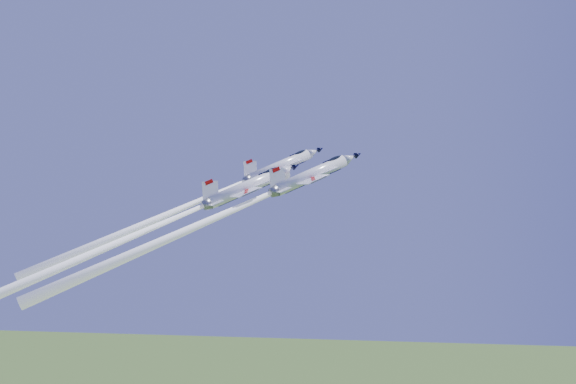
# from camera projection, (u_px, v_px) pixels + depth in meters

# --- Properties ---
(jet_lead) EXTENTS (35.23, 22.00, 38.06)m
(jet_lead) POSITION_uv_depth(u_px,v_px,m) (214.00, 219.00, 98.66)
(jet_lead) COLOR white
(jet_left) EXTENTS (34.00, 21.24, 34.94)m
(jet_left) POSITION_uv_depth(u_px,v_px,m) (192.00, 204.00, 100.43)
(jet_left) COLOR white
(jet_right) EXTENTS (35.35, 22.09, 35.49)m
(jet_right) POSITION_uv_depth(u_px,v_px,m) (216.00, 217.00, 91.98)
(jet_right) COLOR white
(jet_slot) EXTENTS (41.24, 25.75, 44.61)m
(jet_slot) POSITION_uv_depth(u_px,v_px,m) (117.00, 243.00, 91.09)
(jet_slot) COLOR white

